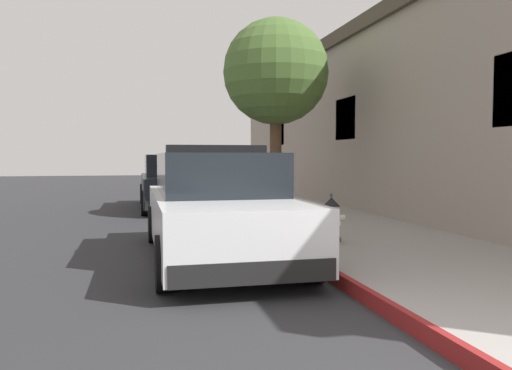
{
  "coord_description": "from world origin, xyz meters",
  "views": [
    {
      "loc": [
        -2.32,
        -2.37,
        1.51
      ],
      "look_at": [
        -0.23,
        6.58,
        1.0
      ],
      "focal_mm": 36.11,
      "sensor_mm": 36.0,
      "label": 1
    }
  ],
  "objects_px": {
    "police_cruiser": "(218,208)",
    "street_tree": "(276,73)",
    "parked_car_silver_ahead": "(175,183)",
    "fire_hydrant": "(331,219)"
  },
  "relations": [
    {
      "from": "fire_hydrant",
      "to": "street_tree",
      "type": "relative_size",
      "value": 0.16
    },
    {
      "from": "parked_car_silver_ahead",
      "to": "street_tree",
      "type": "bearing_deg",
      "value": -55.62
    },
    {
      "from": "parked_car_silver_ahead",
      "to": "fire_hydrant",
      "type": "height_order",
      "value": "parked_car_silver_ahead"
    },
    {
      "from": "parked_car_silver_ahead",
      "to": "street_tree",
      "type": "height_order",
      "value": "street_tree"
    },
    {
      "from": "street_tree",
      "to": "parked_car_silver_ahead",
      "type": "bearing_deg",
      "value": 124.38
    },
    {
      "from": "police_cruiser",
      "to": "fire_hydrant",
      "type": "distance_m",
      "value": 1.87
    },
    {
      "from": "police_cruiser",
      "to": "street_tree",
      "type": "bearing_deg",
      "value": 64.61
    },
    {
      "from": "fire_hydrant",
      "to": "street_tree",
      "type": "distance_m",
      "value": 5.22
    },
    {
      "from": "police_cruiser",
      "to": "parked_car_silver_ahead",
      "type": "height_order",
      "value": "police_cruiser"
    },
    {
      "from": "street_tree",
      "to": "police_cruiser",
      "type": "bearing_deg",
      "value": -115.39
    }
  ]
}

